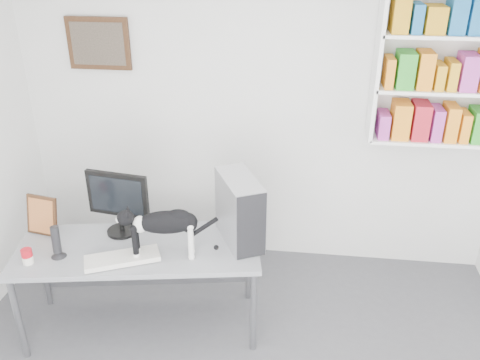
{
  "coord_description": "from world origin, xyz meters",
  "views": [
    {
      "loc": [
        0.36,
        -2.02,
        2.73
      ],
      "look_at": [
        -0.09,
        1.53,
        0.96
      ],
      "focal_mm": 38.0,
      "sensor_mm": 36.0,
      "label": 1
    }
  ],
  "objects_px": {
    "desk": "(142,287)",
    "monitor": "(119,203)",
    "leaning_print": "(42,215)",
    "bookshelf": "(447,63)",
    "cat": "(165,234)",
    "pc_tower": "(240,210)",
    "keyboard": "(122,258)",
    "speaker": "(56,241)",
    "soup_can": "(27,256)"
  },
  "relations": [
    {
      "from": "bookshelf",
      "to": "leaning_print",
      "type": "height_order",
      "value": "bookshelf"
    },
    {
      "from": "cat",
      "to": "speaker",
      "type": "bearing_deg",
      "value": 175.63
    },
    {
      "from": "speaker",
      "to": "monitor",
      "type": "bearing_deg",
      "value": 31.12
    },
    {
      "from": "pc_tower",
      "to": "leaning_print",
      "type": "height_order",
      "value": "pc_tower"
    },
    {
      "from": "keyboard",
      "to": "desk",
      "type": "bearing_deg",
      "value": 49.03
    },
    {
      "from": "monitor",
      "to": "keyboard",
      "type": "xyz_separation_m",
      "value": [
        0.12,
        -0.35,
        -0.23
      ]
    },
    {
      "from": "bookshelf",
      "to": "speaker",
      "type": "distance_m",
      "value": 3.06
    },
    {
      "from": "soup_can",
      "to": "desk",
      "type": "bearing_deg",
      "value": 22.9
    },
    {
      "from": "pc_tower",
      "to": "bookshelf",
      "type": "bearing_deg",
      "value": 2.64
    },
    {
      "from": "keyboard",
      "to": "soup_can",
      "type": "height_order",
      "value": "soup_can"
    },
    {
      "from": "keyboard",
      "to": "speaker",
      "type": "height_order",
      "value": "speaker"
    },
    {
      "from": "desk",
      "to": "monitor",
      "type": "distance_m",
      "value": 0.65
    },
    {
      "from": "pc_tower",
      "to": "soup_can",
      "type": "height_order",
      "value": "pc_tower"
    },
    {
      "from": "speaker",
      "to": "cat",
      "type": "height_order",
      "value": "cat"
    },
    {
      "from": "bookshelf",
      "to": "speaker",
      "type": "xyz_separation_m",
      "value": [
        -2.64,
        -1.16,
        -1.02
      ]
    },
    {
      "from": "speaker",
      "to": "cat",
      "type": "bearing_deg",
      "value": -9.14
    },
    {
      "from": "monitor",
      "to": "cat",
      "type": "height_order",
      "value": "monitor"
    },
    {
      "from": "bookshelf",
      "to": "desk",
      "type": "relative_size",
      "value": 0.73
    },
    {
      "from": "speaker",
      "to": "soup_can",
      "type": "height_order",
      "value": "speaker"
    },
    {
      "from": "bookshelf",
      "to": "speaker",
      "type": "relative_size",
      "value": 5.15
    },
    {
      "from": "leaning_print",
      "to": "soup_can",
      "type": "relative_size",
      "value": 2.84
    },
    {
      "from": "keyboard",
      "to": "pc_tower",
      "type": "bearing_deg",
      "value": 1.78
    },
    {
      "from": "monitor",
      "to": "pc_tower",
      "type": "relative_size",
      "value": 1.02
    },
    {
      "from": "speaker",
      "to": "leaning_print",
      "type": "xyz_separation_m",
      "value": [
        -0.24,
        0.28,
        0.03
      ]
    },
    {
      "from": "desk",
      "to": "cat",
      "type": "distance_m",
      "value": 0.6
    },
    {
      "from": "desk",
      "to": "monitor",
      "type": "bearing_deg",
      "value": 124.94
    },
    {
      "from": "keyboard",
      "to": "pc_tower",
      "type": "height_order",
      "value": "pc_tower"
    },
    {
      "from": "pc_tower",
      "to": "leaning_print",
      "type": "xyz_separation_m",
      "value": [
        -1.44,
        -0.1,
        -0.09
      ]
    },
    {
      "from": "bookshelf",
      "to": "cat",
      "type": "relative_size",
      "value": 2.07
    },
    {
      "from": "speaker",
      "to": "keyboard",
      "type": "bearing_deg",
      "value": -14.97
    },
    {
      "from": "pc_tower",
      "to": "keyboard",
      "type": "bearing_deg",
      "value": 179.77
    },
    {
      "from": "monitor",
      "to": "speaker",
      "type": "xyz_separation_m",
      "value": [
        -0.33,
        -0.36,
        -0.13
      ]
    },
    {
      "from": "desk",
      "to": "leaning_print",
      "type": "xyz_separation_m",
      "value": [
        -0.74,
        0.1,
        0.51
      ]
    },
    {
      "from": "bookshelf",
      "to": "cat",
      "type": "bearing_deg",
      "value": -150.65
    },
    {
      "from": "monitor",
      "to": "soup_can",
      "type": "distance_m",
      "value": 0.7
    },
    {
      "from": "keyboard",
      "to": "leaning_print",
      "type": "relative_size",
      "value": 1.64
    },
    {
      "from": "monitor",
      "to": "cat",
      "type": "bearing_deg",
      "value": -24.51
    },
    {
      "from": "keyboard",
      "to": "cat",
      "type": "xyz_separation_m",
      "value": [
        0.29,
        0.08,
        0.17
      ]
    },
    {
      "from": "bookshelf",
      "to": "cat",
      "type": "height_order",
      "value": "bookshelf"
    },
    {
      "from": "bookshelf",
      "to": "monitor",
      "type": "xyz_separation_m",
      "value": [
        -2.31,
        -0.8,
        -0.89
      ]
    },
    {
      "from": "leaning_print",
      "to": "monitor",
      "type": "bearing_deg",
      "value": 18.45
    },
    {
      "from": "desk",
      "to": "soup_can",
      "type": "distance_m",
      "value": 0.83
    },
    {
      "from": "speaker",
      "to": "leaning_print",
      "type": "distance_m",
      "value": 0.37
    },
    {
      "from": "desk",
      "to": "speaker",
      "type": "height_order",
      "value": "speaker"
    },
    {
      "from": "desk",
      "to": "pc_tower",
      "type": "xyz_separation_m",
      "value": [
        0.7,
        0.19,
        0.6
      ]
    },
    {
      "from": "soup_can",
      "to": "bookshelf",
      "type": "bearing_deg",
      "value": 24.16
    },
    {
      "from": "soup_can",
      "to": "keyboard",
      "type": "bearing_deg",
      "value": 10.03
    },
    {
      "from": "bookshelf",
      "to": "desk",
      "type": "xyz_separation_m",
      "value": [
        -2.14,
        -0.98,
        -1.49
      ]
    },
    {
      "from": "bookshelf",
      "to": "pc_tower",
      "type": "xyz_separation_m",
      "value": [
        -1.43,
        -0.78,
        -0.89
      ]
    },
    {
      "from": "desk",
      "to": "cat",
      "type": "bearing_deg",
      "value": -31.42
    }
  ]
}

